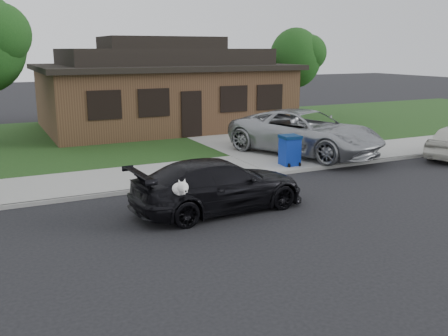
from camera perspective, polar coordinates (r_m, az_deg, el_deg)
name	(u,v)px	position (r m, az deg, el deg)	size (l,w,h in m)	color
ground	(211,225)	(12.18, -1.52, -6.51)	(120.00, 120.00, 0.00)	black
sidewalk	(148,176)	(16.65, -8.64, -0.95)	(60.00, 3.00, 0.12)	gray
curb	(163,187)	(15.27, -6.95, -2.22)	(60.00, 0.12, 0.12)	gray
lawn	(97,138)	(24.26, -14.32, 3.31)	(60.00, 13.00, 0.13)	#193814
driveway	(239,139)	(23.43, 1.76, 3.39)	(4.50, 13.00, 0.14)	gray
sedan	(219,185)	(13.07, -0.62, -1.96)	(4.83, 2.41, 1.37)	black
minivan	(305,132)	(19.79, 9.28, 4.07)	(2.83, 6.14, 1.71)	#9DA0A4
recycling_bin	(290,150)	(17.79, 7.53, 2.02)	(0.70, 0.73, 1.09)	#0E2C9B
house	(163,88)	(26.96, -7.03, 9.03)	(12.60, 8.60, 4.65)	#422B1C
tree_1	(298,57)	(30.01, 8.49, 12.44)	(3.15, 3.00, 5.25)	#332114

